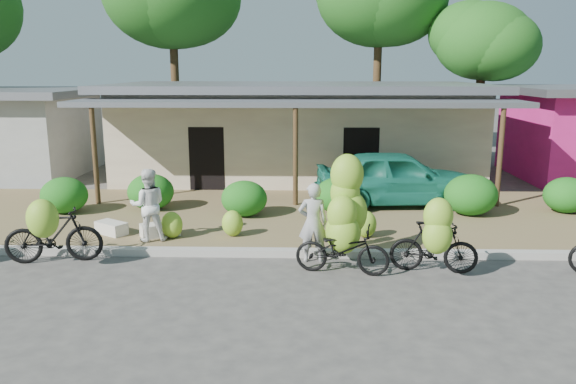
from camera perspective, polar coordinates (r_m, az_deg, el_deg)
name	(u,v)px	position (r m, az deg, el deg)	size (l,w,h in m)	color
ground	(290,293)	(10.01, 0.24, -10.26)	(100.00, 100.00, 0.00)	#403E3B
sidewalk	(295,217)	(14.73, 0.69, -2.53)	(60.00, 6.00, 0.12)	olive
curb	(293,253)	(11.85, 0.47, -6.20)	(60.00, 0.25, 0.15)	#A8A399
shop_main	(297,130)	(20.28, 0.97, 6.36)	(13.00, 8.50, 3.35)	beige
tree_near_right	(478,39)	(24.91, 18.75, 14.52)	(4.11, 3.91, 6.58)	#523B20
hedge_0	(64,195)	(15.92, -21.78, -0.30)	(1.23, 1.10, 0.96)	#135413
hedge_1	(151,192)	(15.61, -13.77, 0.03)	(1.25, 1.12, 0.97)	#135413
hedge_2	(244,199)	(14.51, -4.47, -0.66)	(1.19, 1.07, 0.93)	#135413
hedge_3	(338,195)	(14.88, 5.06, -0.32)	(1.21, 1.09, 0.94)	#135413
hedge_4	(471,195)	(15.33, 18.08, -0.27)	(1.37, 1.23, 1.07)	#135413
hedge_5	(567,195)	(16.57, 26.48, -0.28)	(1.21, 1.09, 0.94)	#135413
bike_left	(52,233)	(12.18, -22.87, -3.81)	(1.98, 1.34, 1.47)	black
bike_center	(344,225)	(10.98, 5.73, -3.40)	(1.89, 1.33, 2.25)	black
bike_right	(435,241)	(10.96, 14.70, -4.87)	(1.72, 1.24, 1.62)	black
loose_banana_a	(172,225)	(12.90, -11.72, -3.29)	(0.49, 0.41, 0.61)	#94C832
loose_banana_b	(232,223)	(12.84, -5.66, -3.18)	(0.48, 0.41, 0.60)	#94C832
loose_banana_c	(366,224)	(12.80, 7.90, -3.26)	(0.49, 0.42, 0.61)	#94C832
sack_near	(160,230)	(13.14, -12.87, -3.75)	(0.85, 0.40, 0.30)	silver
sack_far	(111,228)	(13.62, -17.50, -3.50)	(0.75, 0.38, 0.28)	silver
vendor	(313,223)	(11.35, 2.55, -3.13)	(0.60, 0.39, 1.64)	#959595
bystander	(148,205)	(12.71, -14.02, -1.29)	(0.79, 0.61, 1.62)	white
teal_van	(397,177)	(15.93, 11.01, 1.46)	(1.83, 4.54, 1.55)	#186F59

